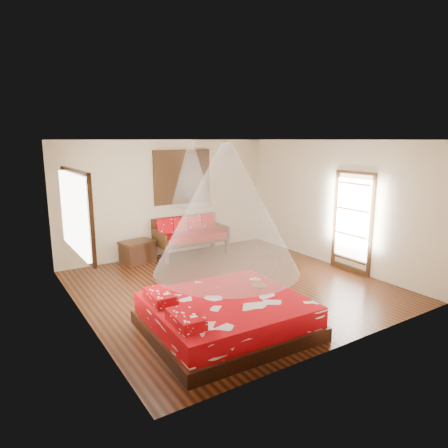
{
  "coord_description": "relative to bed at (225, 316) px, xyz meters",
  "views": [
    {
      "loc": [
        -4.07,
        -6.14,
        2.81
      ],
      "look_at": [
        0.12,
        0.43,
        1.15
      ],
      "focal_mm": 32.0,
      "sensor_mm": 36.0,
      "label": 1
    }
  ],
  "objects": [
    {
      "name": "mosquito_net_daybed",
      "position": [
        1.47,
        3.77,
        1.75
      ],
      "size": [
        0.99,
        0.99,
        1.5
      ],
      "primitive_type": "cone",
      "color": "white",
      "rests_on": "ceiling"
    },
    {
      "name": "room",
      "position": [
        1.1,
        1.52,
        1.15
      ],
      "size": [
        5.54,
        5.54,
        2.84
      ],
      "color": "black",
      "rests_on": "ground"
    },
    {
      "name": "wine_tray",
      "position": [
        0.76,
        0.17,
        0.3
      ],
      "size": [
        0.25,
        0.25,
        0.21
      ],
      "rotation": [
        0.0,
        0.0,
        -0.12
      ],
      "color": "brown",
      "rests_on": "bed"
    },
    {
      "name": "window_left",
      "position": [
        -1.61,
        1.72,
        1.45
      ],
      "size": [
        0.1,
        1.74,
        1.34
      ],
      "color": "black",
      "rests_on": "wall_left"
    },
    {
      "name": "bed",
      "position": [
        0.0,
        0.0,
        0.0
      ],
      "size": [
        2.33,
        2.12,
        0.65
      ],
      "rotation": [
        0.0,
        0.0,
        -0.03
      ],
      "color": "black",
      "rests_on": "floor"
    },
    {
      "name": "daybed",
      "position": [
        1.47,
        3.9,
        0.27
      ],
      "size": [
        1.77,
        0.79,
        0.94
      ],
      "color": "black",
      "rests_on": "floor"
    },
    {
      "name": "storage_chest",
      "position": [
        0.14,
        3.97,
        0.01
      ],
      "size": [
        0.85,
        0.7,
        0.51
      ],
      "rotation": [
        0.0,
        0.0,
        0.23
      ],
      "color": "black",
      "rests_on": "floor"
    },
    {
      "name": "mosquito_net_main",
      "position": [
        0.02,
        -0.0,
        1.6
      ],
      "size": [
        2.09,
        2.09,
        1.8
      ],
      "primitive_type": "cone",
      "color": "white",
      "rests_on": "ceiling"
    },
    {
      "name": "glazed_door",
      "position": [
        3.82,
        0.92,
        0.82
      ],
      "size": [
        0.08,
        1.02,
        2.16
      ],
      "color": "black",
      "rests_on": "floor"
    },
    {
      "name": "shutter_panel",
      "position": [
        1.47,
        4.24,
        1.65
      ],
      "size": [
        1.52,
        0.06,
        1.32
      ],
      "color": "black",
      "rests_on": "wall_back"
    }
  ]
}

